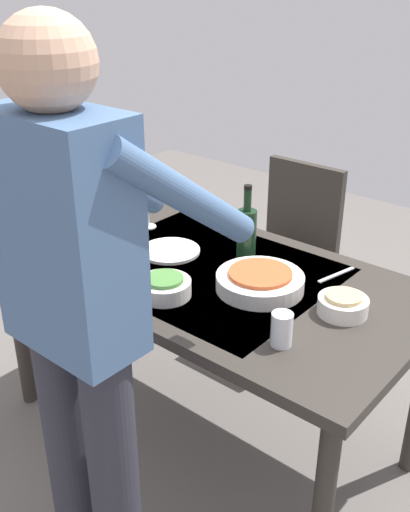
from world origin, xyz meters
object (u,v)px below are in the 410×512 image
(dining_table, at_px, (205,287))
(chair_near, at_px, (291,245))
(wine_glass_right, at_px, (43,209))
(water_cup_near_left, at_px, (282,329))
(person_server, at_px, (80,310))
(serving_bowl_pasta, at_px, (259,281))
(wine_glass_left, at_px, (148,204))
(dinner_plate_far, at_px, (170,251))
(side_bowl_salad, at_px, (164,287))
(wine_bottle, at_px, (246,233))
(water_cup_near_right, at_px, (111,207))
(dinner_plate_near, at_px, (109,240))
(side_bowl_bread, at_px, (343,304))

(dining_table, bearing_deg, chair_near, -80.69)
(wine_glass_right, distance_m, water_cup_near_left, 1.19)
(person_server, relative_size, serving_bowl_pasta, 5.63)
(wine_glass_left, height_order, dinner_plate_far, wine_glass_left)
(wine_glass_right, relative_size, side_bowl_salad, 0.84)
(person_server, relative_size, wine_bottle, 5.71)
(water_cup_near_right, distance_m, serving_bowl_pasta, 0.87)
(wine_bottle, distance_m, wine_glass_left, 0.50)
(dining_table, xyz_separation_m, person_server, (-0.16, 0.68, 0.28))
(wine_bottle, xyz_separation_m, wine_glass_left, (0.50, 0.01, -0.01))
(side_bowl_salad, distance_m, dinner_plate_far, 0.34)
(wine_bottle, height_order, serving_bowl_pasta, wine_bottle)
(serving_bowl_pasta, bearing_deg, wine_glass_right, 10.51)
(chair_near, height_order, person_server, person_server)
(water_cup_near_right, xyz_separation_m, dinner_plate_near, (-0.17, 0.17, -0.05))
(wine_glass_right, bearing_deg, side_bowl_bread, -169.93)
(dining_table, height_order, wine_glass_left, wine_glass_left)
(dining_table, bearing_deg, person_server, 102.96)
(person_server, bearing_deg, dining_table, -77.04)
(dining_table, bearing_deg, dinner_plate_far, -5.42)
(side_bowl_salad, distance_m, dinner_plate_near, 0.50)
(dining_table, bearing_deg, serving_bowl_pasta, 179.24)
(dining_table, bearing_deg, dinner_plate_near, 8.83)
(wine_bottle, bearing_deg, dinner_plate_far, 26.00)
(person_server, distance_m, wine_bottle, 0.84)
(wine_glass_left, relative_size, water_cup_near_right, 1.46)
(person_server, relative_size, dinner_plate_near, 7.34)
(serving_bowl_pasta, height_order, dinner_plate_near, serving_bowl_pasta)
(wine_glass_left, bearing_deg, side_bowl_bread, 174.28)
(person_server, distance_m, wine_glass_left, 1.01)
(dinner_plate_far, bearing_deg, water_cup_near_right, -11.09)
(dining_table, xyz_separation_m, water_cup_near_right, (0.62, -0.10, 0.13))
(water_cup_near_left, relative_size, side_bowl_bread, 0.65)
(person_server, bearing_deg, wine_glass_right, -30.30)
(wine_bottle, bearing_deg, chair_near, -72.56)
(person_server, distance_m, dinner_plate_far, 0.81)
(person_server, bearing_deg, water_cup_near_left, -125.52)
(water_cup_near_right, bearing_deg, person_server, 134.55)
(water_cup_near_left, xyz_separation_m, dinner_plate_far, (0.67, -0.25, -0.05))
(person_server, bearing_deg, wine_glass_left, -54.62)
(dining_table, xyz_separation_m, side_bowl_salad, (-0.02, 0.24, 0.11))
(wine_glass_left, bearing_deg, dinner_plate_far, 153.14)
(wine_glass_right, height_order, side_bowl_bread, wine_glass_right)
(dining_table, bearing_deg, wine_glass_right, 14.27)
(side_bowl_bread, bearing_deg, wine_glass_right, 10.07)
(chair_near, height_order, dinner_plate_near, chair_near)
(person_server, bearing_deg, water_cup_near_right, -45.45)
(dinner_plate_near, height_order, dinner_plate_far, same)
(wine_glass_left, distance_m, serving_bowl_pasta, 0.69)
(side_bowl_salad, xyz_separation_m, side_bowl_bread, (-0.51, -0.28, 0.00))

